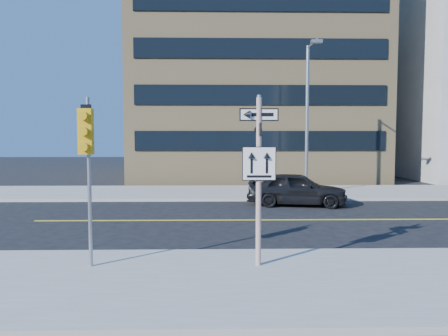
{
  "coord_description": "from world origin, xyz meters",
  "views": [
    {
      "loc": [
        -1.05,
        -12.79,
        3.21
      ],
      "look_at": [
        -0.68,
        4.0,
        2.04
      ],
      "focal_mm": 35.0,
      "sensor_mm": 36.0,
      "label": 1
    }
  ],
  "objects_px": {
    "sign_pole": "(259,170)",
    "traffic_signal": "(87,146)",
    "streetlight_a": "(308,109)",
    "parked_car_a": "(297,189)"
  },
  "relations": [
    {
      "from": "traffic_signal",
      "to": "parked_car_a",
      "type": "xyz_separation_m",
      "value": [
        6.84,
        10.28,
        -2.24
      ]
    },
    {
      "from": "traffic_signal",
      "to": "sign_pole",
      "type": "bearing_deg",
      "value": 2.11
    },
    {
      "from": "sign_pole",
      "to": "streetlight_a",
      "type": "xyz_separation_m",
      "value": [
        4.0,
        13.27,
        2.32
      ]
    },
    {
      "from": "parked_car_a",
      "to": "streetlight_a",
      "type": "bearing_deg",
      "value": -10.57
    },
    {
      "from": "traffic_signal",
      "to": "streetlight_a",
      "type": "height_order",
      "value": "streetlight_a"
    },
    {
      "from": "sign_pole",
      "to": "traffic_signal",
      "type": "distance_m",
      "value": 4.05
    },
    {
      "from": "sign_pole",
      "to": "traffic_signal",
      "type": "bearing_deg",
      "value": -177.89
    },
    {
      "from": "parked_car_a",
      "to": "traffic_signal",
      "type": "bearing_deg",
      "value": 156.14
    },
    {
      "from": "parked_car_a",
      "to": "streetlight_a",
      "type": "relative_size",
      "value": 0.58
    },
    {
      "from": "streetlight_a",
      "to": "traffic_signal",
      "type": "bearing_deg",
      "value": -120.8
    }
  ]
}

